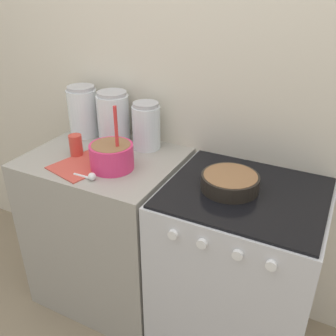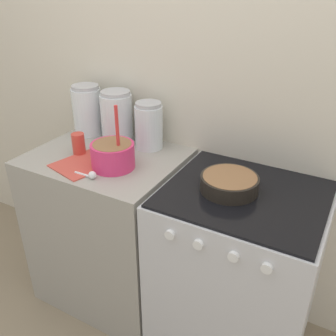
{
  "view_description": "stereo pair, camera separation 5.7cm",
  "coord_description": "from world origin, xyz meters",
  "px_view_note": "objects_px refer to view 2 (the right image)",
  "views": [
    {
      "loc": [
        0.68,
        -1.05,
        1.72
      ],
      "look_at": [
        0.01,
        0.26,
        0.95
      ],
      "focal_mm": 40.0,
      "sensor_mm": 36.0,
      "label": 1
    },
    {
      "loc": [
        0.73,
        -1.02,
        1.72
      ],
      "look_at": [
        0.01,
        0.26,
        0.95
      ],
      "focal_mm": 40.0,
      "sensor_mm": 36.0,
      "label": 2
    }
  ],
  "objects_px": {
    "baking_pan": "(229,183)",
    "storage_jar_middle": "(117,120)",
    "tin_can": "(79,144)",
    "mixing_bowl": "(113,154)",
    "storage_jar_left": "(88,113)",
    "storage_jar_right": "(149,129)",
    "stove": "(236,273)"
  },
  "relations": [
    {
      "from": "mixing_bowl",
      "to": "tin_can",
      "type": "bearing_deg",
      "value": 172.49
    },
    {
      "from": "stove",
      "to": "storage_jar_middle",
      "type": "height_order",
      "value": "storage_jar_middle"
    },
    {
      "from": "storage_jar_middle",
      "to": "storage_jar_right",
      "type": "height_order",
      "value": "storage_jar_middle"
    },
    {
      "from": "storage_jar_middle",
      "to": "storage_jar_right",
      "type": "relative_size",
      "value": 1.12
    },
    {
      "from": "storage_jar_left",
      "to": "stove",
      "type": "bearing_deg",
      "value": -11.23
    },
    {
      "from": "storage_jar_right",
      "to": "storage_jar_middle",
      "type": "bearing_deg",
      "value": 180.0
    },
    {
      "from": "storage_jar_middle",
      "to": "baking_pan",
      "type": "bearing_deg",
      "value": -16.22
    },
    {
      "from": "baking_pan",
      "to": "storage_jar_right",
      "type": "distance_m",
      "value": 0.57
    },
    {
      "from": "baking_pan",
      "to": "storage_jar_middle",
      "type": "distance_m",
      "value": 0.76
    },
    {
      "from": "stove",
      "to": "mixing_bowl",
      "type": "relative_size",
      "value": 2.9
    },
    {
      "from": "baking_pan",
      "to": "storage_jar_middle",
      "type": "height_order",
      "value": "storage_jar_middle"
    },
    {
      "from": "storage_jar_middle",
      "to": "mixing_bowl",
      "type": "bearing_deg",
      "value": -58.05
    },
    {
      "from": "mixing_bowl",
      "to": "baking_pan",
      "type": "xyz_separation_m",
      "value": [
        0.55,
        0.06,
        -0.03
      ]
    },
    {
      "from": "storage_jar_left",
      "to": "storage_jar_middle",
      "type": "distance_m",
      "value": 0.2
    },
    {
      "from": "baking_pan",
      "to": "tin_can",
      "type": "height_order",
      "value": "tin_can"
    },
    {
      "from": "storage_jar_left",
      "to": "tin_can",
      "type": "distance_m",
      "value": 0.29
    },
    {
      "from": "stove",
      "to": "mixing_bowl",
      "type": "height_order",
      "value": "mixing_bowl"
    },
    {
      "from": "storage_jar_right",
      "to": "baking_pan",
      "type": "bearing_deg",
      "value": -21.91
    },
    {
      "from": "storage_jar_right",
      "to": "tin_can",
      "type": "distance_m",
      "value": 0.36
    },
    {
      "from": "stove",
      "to": "storage_jar_left",
      "type": "relative_size",
      "value": 3.23
    },
    {
      "from": "mixing_bowl",
      "to": "storage_jar_left",
      "type": "bearing_deg",
      "value": 143.53
    },
    {
      "from": "baking_pan",
      "to": "storage_jar_middle",
      "type": "relative_size",
      "value": 0.9
    },
    {
      "from": "mixing_bowl",
      "to": "storage_jar_right",
      "type": "xyz_separation_m",
      "value": [
        0.03,
        0.28,
        0.04
      ]
    },
    {
      "from": "stove",
      "to": "baking_pan",
      "type": "height_order",
      "value": "baking_pan"
    },
    {
      "from": "stove",
      "to": "tin_can",
      "type": "relative_size",
      "value": 8.11
    },
    {
      "from": "tin_can",
      "to": "mixing_bowl",
      "type": "bearing_deg",
      "value": -7.51
    },
    {
      "from": "mixing_bowl",
      "to": "storage_jar_right",
      "type": "distance_m",
      "value": 0.28
    },
    {
      "from": "tin_can",
      "to": "storage_jar_middle",
      "type": "bearing_deg",
      "value": 75.23
    },
    {
      "from": "stove",
      "to": "storage_jar_right",
      "type": "relative_size",
      "value": 3.68
    },
    {
      "from": "baking_pan",
      "to": "storage_jar_right",
      "type": "bearing_deg",
      "value": 158.09
    },
    {
      "from": "storage_jar_left",
      "to": "tin_can",
      "type": "xyz_separation_m",
      "value": [
        0.14,
        -0.24,
        -0.06
      ]
    },
    {
      "from": "tin_can",
      "to": "storage_jar_right",
      "type": "bearing_deg",
      "value": 42.64
    }
  ]
}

